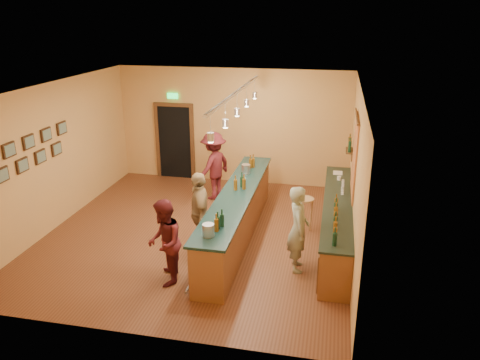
% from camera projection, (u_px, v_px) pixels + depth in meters
% --- Properties ---
extents(floor, '(7.00, 7.00, 0.00)m').
position_uv_depth(floor, '(199.00, 233.00, 10.33)').
color(floor, '#592E19').
rests_on(floor, ground).
extents(ceiling, '(6.50, 7.00, 0.02)m').
position_uv_depth(ceiling, '(194.00, 88.00, 9.24)').
color(ceiling, silver).
rests_on(ceiling, wall_back).
extents(wall_back, '(6.50, 0.02, 3.20)m').
position_uv_depth(wall_back, '(233.00, 126.00, 13.01)').
color(wall_back, '#DCA052').
rests_on(wall_back, floor).
extents(wall_front, '(6.50, 0.02, 3.20)m').
position_uv_depth(wall_front, '(124.00, 240.00, 6.57)').
color(wall_front, '#DCA052').
rests_on(wall_front, floor).
extents(wall_left, '(0.02, 7.00, 3.20)m').
position_uv_depth(wall_left, '(56.00, 155.00, 10.41)').
color(wall_left, '#DCA052').
rests_on(wall_left, floor).
extents(wall_right, '(0.02, 7.00, 3.20)m').
position_uv_depth(wall_right, '(355.00, 175.00, 9.17)').
color(wall_right, '#DCA052').
rests_on(wall_right, floor).
extents(doorway, '(1.15, 0.09, 2.48)m').
position_uv_depth(doorway, '(175.00, 140.00, 13.47)').
color(doorway, black).
rests_on(doorway, wall_back).
extents(tapestry, '(0.03, 1.40, 1.60)m').
position_uv_depth(tapestry, '(355.00, 157.00, 9.45)').
color(tapestry, maroon).
rests_on(tapestry, wall_right).
extents(bottle_shelf, '(0.17, 0.55, 0.54)m').
position_uv_depth(bottle_shelf, '(350.00, 146.00, 10.91)').
color(bottle_shelf, '#442314').
rests_on(bottle_shelf, wall_right).
extents(picture_grid, '(0.06, 2.20, 0.70)m').
position_uv_depth(picture_grid, '(35.00, 149.00, 9.59)').
color(picture_grid, '#382111').
rests_on(picture_grid, wall_left).
extents(back_counter, '(0.60, 4.55, 1.27)m').
position_uv_depth(back_counter, '(337.00, 221.00, 9.76)').
color(back_counter, brown).
rests_on(back_counter, floor).
extents(tasting_bar, '(0.73, 5.10, 1.38)m').
position_uv_depth(tasting_bar, '(237.00, 211.00, 9.96)').
color(tasting_bar, brown).
rests_on(tasting_bar, floor).
extents(pendant_track, '(0.11, 4.60, 0.50)m').
position_uv_depth(pendant_track, '(237.00, 100.00, 9.15)').
color(pendant_track, silver).
rests_on(pendant_track, ceiling).
extents(bartender, '(0.50, 0.67, 1.67)m').
position_uv_depth(bartender, '(298.00, 229.00, 8.64)').
color(bartender, gray).
rests_on(bartender, floor).
extents(customer_a, '(0.79, 0.90, 1.58)m').
position_uv_depth(customer_a, '(164.00, 242.00, 8.23)').
color(customer_a, '#59191E').
rests_on(customer_a, floor).
extents(customer_b, '(0.73, 1.08, 1.70)m').
position_uv_depth(customer_b, '(200.00, 213.00, 9.28)').
color(customer_b, '#997A51').
rests_on(customer_b, floor).
extents(customer_c, '(1.06, 1.31, 1.76)m').
position_uv_depth(customer_c, '(214.00, 166.00, 12.00)').
color(customer_c, '#59191E').
rests_on(customer_c, floor).
extents(bar_stool, '(0.38, 0.38, 0.78)m').
position_uv_depth(bar_stool, '(305.00, 204.00, 10.24)').
color(bar_stool, olive).
rests_on(bar_stool, floor).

